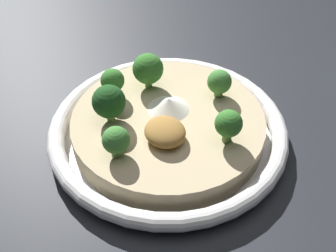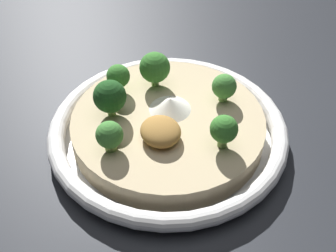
# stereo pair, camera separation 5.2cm
# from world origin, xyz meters

# --- Properties ---
(ground_plane) EXTENTS (6.00, 6.00, 0.00)m
(ground_plane) POSITION_xyz_m (0.00, 0.00, 0.00)
(ground_plane) COLOR #23262B
(risotto_bowl) EXTENTS (0.30, 0.30, 0.04)m
(risotto_bowl) POSITION_xyz_m (0.00, 0.00, 0.02)
(risotto_bowl) COLOR white
(risotto_bowl) RESTS_ON ground_plane
(cheese_sprinkle) EXTENTS (0.05, 0.05, 0.02)m
(cheese_sprinkle) POSITION_xyz_m (0.01, -0.01, 0.04)
(cheese_sprinkle) COLOR white
(cheese_sprinkle) RESTS_ON risotto_bowl
(crispy_onion_garnish) EXTENTS (0.05, 0.05, 0.02)m
(crispy_onion_garnish) POSITION_xyz_m (-0.03, 0.02, 0.05)
(crispy_onion_garnish) COLOR #A37538
(crispy_onion_garnish) RESTS_ON risotto_bowl
(broccoli_back) EXTENTS (0.04, 0.04, 0.05)m
(broccoli_back) POSITION_xyz_m (0.03, 0.06, 0.06)
(broccoli_back) COLOR #759E4C
(broccoli_back) RESTS_ON risotto_bowl
(broccoli_right) EXTENTS (0.04, 0.04, 0.05)m
(broccoli_right) POSITION_xyz_m (0.07, -0.01, 0.06)
(broccoli_right) COLOR #759E4C
(broccoli_right) RESTS_ON risotto_bowl
(broccoli_back_right) EXTENTS (0.03, 0.03, 0.04)m
(broccoli_back_right) POSITION_xyz_m (0.07, 0.04, 0.06)
(broccoli_back_right) COLOR #84A856
(broccoli_back_right) RESTS_ON risotto_bowl
(broccoli_back_left) EXTENTS (0.03, 0.03, 0.04)m
(broccoli_back_left) POSITION_xyz_m (-0.03, 0.08, 0.06)
(broccoli_back_left) COLOR #759E4C
(broccoli_back_left) RESTS_ON risotto_bowl
(broccoli_left) EXTENTS (0.03, 0.03, 0.04)m
(broccoli_left) POSITION_xyz_m (-0.07, -0.04, 0.06)
(broccoli_left) COLOR #668E47
(broccoli_left) RESTS_ON risotto_bowl
(broccoli_front_right) EXTENTS (0.03, 0.03, 0.04)m
(broccoli_front_right) POSITION_xyz_m (0.01, -0.08, 0.06)
(broccoli_front_right) COLOR #668E47
(broccoli_front_right) RESTS_ON risotto_bowl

